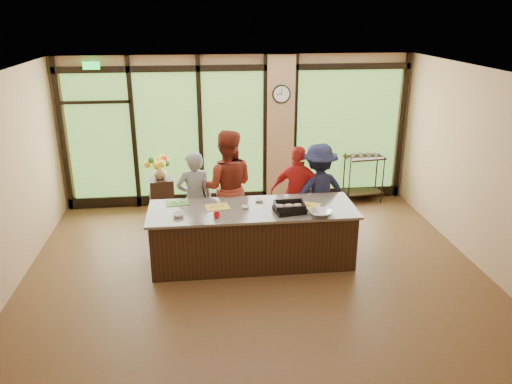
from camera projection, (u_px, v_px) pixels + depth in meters
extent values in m
plane|color=brown|center=(255.00, 270.00, 7.73)|extent=(7.00, 7.00, 0.00)
plane|color=white|center=(254.00, 73.00, 6.69)|extent=(7.00, 7.00, 0.00)
plane|color=tan|center=(238.00, 131.00, 10.01)|extent=(7.00, 0.00, 7.00)
plane|color=tan|center=(1.00, 188.00, 6.83)|extent=(0.00, 6.00, 6.00)
plane|color=tan|center=(483.00, 170.00, 7.58)|extent=(0.00, 6.00, 6.00)
cube|color=tan|center=(280.00, 131.00, 10.04)|extent=(0.55, 0.12, 3.00)
cube|color=black|center=(237.00, 68.00, 9.53)|extent=(6.90, 0.08, 0.12)
cube|color=black|center=(239.00, 196.00, 10.44)|extent=(6.90, 0.08, 0.20)
cube|color=#19D83F|center=(91.00, 66.00, 9.16)|extent=(0.30, 0.04, 0.14)
cube|color=#317027|center=(100.00, 138.00, 9.71)|extent=(1.20, 0.02, 2.50)
cube|color=#317027|center=(167.00, 136.00, 9.84)|extent=(1.20, 0.02, 2.50)
cube|color=#317027|center=(233.00, 134.00, 9.98)|extent=(1.20, 0.02, 2.50)
cube|color=#317027|center=(347.00, 131.00, 10.24)|extent=(2.10, 0.02, 2.50)
cube|color=black|center=(62.00, 137.00, 9.59)|extent=(0.08, 0.08, 3.00)
cube|color=black|center=(134.00, 135.00, 9.74)|extent=(0.08, 0.08, 3.00)
cube|color=black|center=(200.00, 133.00, 9.88)|extent=(0.08, 0.08, 3.00)
cube|color=black|center=(265.00, 131.00, 10.02)|extent=(0.08, 0.08, 3.00)
cube|color=black|center=(295.00, 130.00, 10.08)|extent=(0.08, 0.08, 3.00)
cube|color=black|center=(402.00, 128.00, 10.32)|extent=(0.08, 0.08, 3.00)
cube|color=black|center=(253.00, 236.00, 7.85)|extent=(3.10, 1.00, 0.88)
cube|color=slate|center=(252.00, 209.00, 7.70)|extent=(3.20, 1.10, 0.04)
cylinder|color=black|center=(281.00, 94.00, 9.72)|extent=(0.36, 0.04, 0.36)
cylinder|color=white|center=(282.00, 94.00, 9.70)|extent=(0.31, 0.01, 0.31)
cube|color=black|center=(282.00, 92.00, 9.68)|extent=(0.01, 0.00, 0.11)
cube|color=black|center=(279.00, 94.00, 9.69)|extent=(0.09, 0.00, 0.01)
imported|color=gray|center=(195.00, 199.00, 8.34)|extent=(0.66, 0.49, 1.65)
imported|color=maroon|center=(227.00, 187.00, 8.44)|extent=(1.03, 0.84, 1.96)
imported|color=#B31F1B|center=(298.00, 194.00, 8.55)|extent=(1.06, 0.73, 1.67)
imported|color=#1A1D3A|center=(318.00, 192.00, 8.57)|extent=(1.22, 0.87, 1.70)
cube|color=black|center=(289.00, 210.00, 7.53)|extent=(0.50, 0.42, 0.08)
imported|color=silver|center=(321.00, 213.00, 7.39)|extent=(0.35, 0.35, 0.08)
cube|color=#509A38|center=(177.00, 203.00, 7.89)|extent=(0.38, 0.30, 0.01)
cube|color=yellow|center=(217.00, 207.00, 7.72)|extent=(0.41, 0.33, 0.01)
cube|color=yellow|center=(308.00, 206.00, 7.78)|extent=(0.46, 0.41, 0.01)
imported|color=white|center=(178.00, 215.00, 7.37)|extent=(0.22, 0.22, 0.05)
imported|color=white|center=(245.00, 207.00, 7.68)|extent=(0.13, 0.13, 0.04)
imported|color=white|center=(260.00, 200.00, 7.97)|extent=(0.16, 0.16, 0.03)
imported|color=red|center=(217.00, 215.00, 7.33)|extent=(0.12, 0.12, 0.08)
cube|color=black|center=(162.00, 200.00, 9.36)|extent=(0.50, 0.50, 0.86)
imported|color=#967C51|center=(160.00, 172.00, 9.17)|extent=(0.28, 0.28, 0.25)
cube|color=black|center=(362.00, 191.00, 10.50)|extent=(0.82, 0.54, 0.03)
cube|color=black|center=(365.00, 158.00, 10.24)|extent=(0.82, 0.54, 0.03)
cylinder|color=black|center=(349.00, 182.00, 10.17)|extent=(0.03, 0.03, 0.99)
cylinder|color=black|center=(383.00, 180.00, 10.25)|extent=(0.03, 0.03, 0.99)
cylinder|color=black|center=(344.00, 176.00, 10.54)|extent=(0.03, 0.03, 0.99)
cylinder|color=black|center=(376.00, 174.00, 10.62)|extent=(0.03, 0.03, 0.99)
imported|color=silver|center=(353.00, 155.00, 10.19)|extent=(0.12, 0.12, 0.10)
imported|color=silver|center=(361.00, 154.00, 10.21)|extent=(0.12, 0.12, 0.10)
imported|color=silver|center=(369.00, 154.00, 10.23)|extent=(0.12, 0.12, 0.10)
imported|color=silver|center=(376.00, 154.00, 10.25)|extent=(0.12, 0.12, 0.10)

